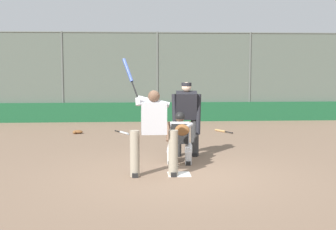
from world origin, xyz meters
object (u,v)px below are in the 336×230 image
at_px(catcher_behind_plate, 180,137).
at_px(fielding_glove_on_dirt, 77,132).
at_px(umpire_home, 186,117).
at_px(spare_bat_near_backstop, 123,133).
at_px(spare_bat_third_base_side, 160,125).
at_px(spare_bat_by_padding, 222,131).
at_px(batter_at_plate, 153,130).

bearing_deg(catcher_behind_plate, fielding_glove_on_dirt, -52.22).
relative_size(catcher_behind_plate, umpire_home, 0.64).
relative_size(spare_bat_near_backstop, spare_bat_third_base_side, 0.96).
distance_m(catcher_behind_plate, spare_bat_by_padding, 5.07).
xyz_separation_m(umpire_home, spare_bat_near_backstop, (1.55, -3.78, -0.89)).
bearing_deg(spare_bat_third_base_side, spare_bat_near_backstop, -114.71).
distance_m(catcher_behind_plate, spare_bat_third_base_side, 6.50).
bearing_deg(spare_bat_near_backstop, catcher_behind_plate, -12.13).
bearing_deg(spare_bat_third_base_side, spare_bat_by_padding, -35.26).
bearing_deg(spare_bat_near_backstop, fielding_glove_on_dirt, -122.86).
bearing_deg(catcher_behind_plate, umpire_home, -99.26).
distance_m(batter_at_plate, spare_bat_third_base_side, 7.71).
xyz_separation_m(spare_bat_by_padding, fielding_glove_on_dirt, (4.54, 0.09, 0.02)).
bearing_deg(umpire_home, batter_at_plate, 70.24).
height_order(umpire_home, spare_bat_by_padding, umpire_home).
relative_size(batter_at_plate, spare_bat_by_padding, 2.93).
relative_size(umpire_home, fielding_glove_on_dirt, 5.49).
xyz_separation_m(catcher_behind_plate, umpire_home, (-0.22, -0.75, 0.35)).
bearing_deg(spare_bat_by_padding, batter_at_plate, 129.02).
height_order(batter_at_plate, umpire_home, batter_at_plate).
height_order(catcher_behind_plate, spare_bat_third_base_side, catcher_behind_plate).
xyz_separation_m(spare_bat_near_backstop, spare_bat_third_base_side, (-1.25, -1.95, 0.00)).
relative_size(batter_at_plate, spare_bat_near_backstop, 2.69).
bearing_deg(umpire_home, fielding_glove_on_dirt, -49.00).
bearing_deg(fielding_glove_on_dirt, batter_at_plate, 110.31).
bearing_deg(spare_bat_by_padding, spare_bat_near_backstop, 64.63).
bearing_deg(fielding_glove_on_dirt, umpire_home, 127.40).
distance_m(catcher_behind_plate, fielding_glove_on_dirt, 5.42).
relative_size(catcher_behind_plate, fielding_glove_on_dirt, 3.52).
distance_m(spare_bat_near_backstop, fielding_glove_on_dirt, 1.43).
xyz_separation_m(catcher_behind_plate, spare_bat_by_padding, (-1.78, -4.72, -0.54)).
bearing_deg(batter_at_plate, spare_bat_third_base_side, -95.13).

